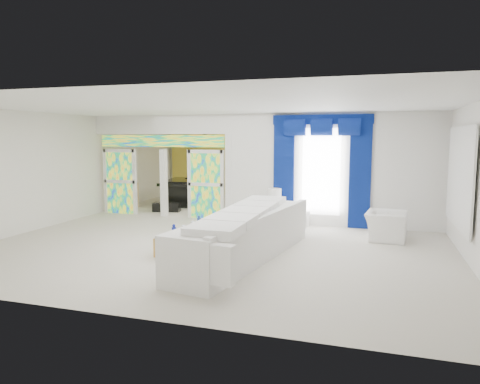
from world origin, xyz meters
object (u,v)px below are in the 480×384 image
(console_table, at_px, (285,218))
(armchair, at_px, (386,226))
(grand_piano, at_px, (187,192))
(white_sofa, at_px, (246,237))
(coffee_table, at_px, (189,241))

(console_table, height_order, armchair, armchair)
(console_table, xyz_separation_m, grand_piano, (-4.08, 2.69, 0.24))
(armchair, bearing_deg, console_table, 75.27)
(white_sofa, xyz_separation_m, grand_piano, (-3.99, 6.13, 0.02))
(coffee_table, distance_m, grand_piano, 6.40)
(white_sofa, bearing_deg, armchair, 52.30)
(coffee_table, height_order, armchair, armchair)
(white_sofa, height_order, coffee_table, white_sofa)
(grand_piano, bearing_deg, console_table, -42.93)
(white_sofa, distance_m, console_table, 3.44)
(coffee_table, relative_size, grand_piano, 0.96)
(coffee_table, bearing_deg, armchair, 28.64)
(coffee_table, bearing_deg, white_sofa, -12.53)
(armchair, bearing_deg, coffee_table, 124.41)
(coffee_table, distance_m, armchair, 4.55)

